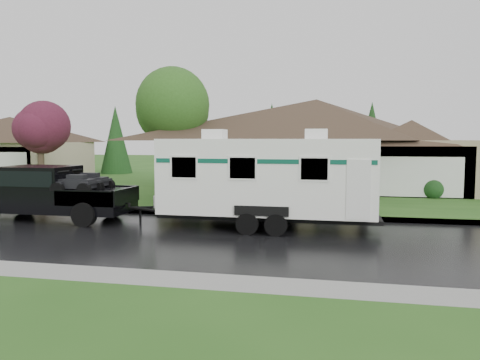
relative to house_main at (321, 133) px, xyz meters
name	(u,v)px	position (x,y,z in m)	size (l,w,h in m)	color
ground	(243,227)	(-2.29, -13.84, -3.59)	(140.00, 140.00, 0.00)	#2A591B
road	(231,238)	(-2.29, -15.84, -3.59)	(140.00, 8.00, 0.01)	black
curb	(254,215)	(-2.29, -11.59, -3.52)	(140.00, 0.50, 0.15)	gray
lawn	(286,185)	(-2.29, 1.16, -3.52)	(140.00, 26.00, 0.15)	#2A591B
house_main	(321,133)	(0.00, 0.00, 0.00)	(19.44, 10.80, 6.90)	tan
house_far	(12,142)	(-24.07, 2.02, -0.62)	(10.80, 8.64, 5.80)	tan
tree_left_green	(175,108)	(-7.68, -5.98, 1.32)	(4.14, 4.14, 6.86)	#382B1E
tree_red	(40,129)	(-16.21, -5.69, 0.22)	(3.19, 3.19, 5.28)	#382B1E
shrub_row	(312,186)	(-0.29, -4.54, -2.94)	(13.60, 1.00, 1.00)	#143814
pickup_truck	(48,191)	(-10.20, -13.94, -2.44)	(6.47, 2.46, 2.16)	black
travel_trailer	(267,176)	(-1.39, -13.94, -1.69)	(7.98, 2.80, 3.58)	white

